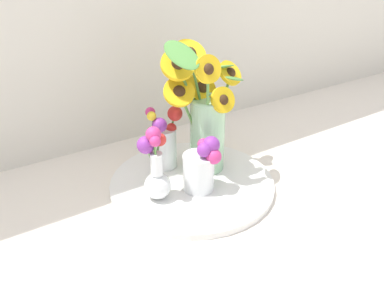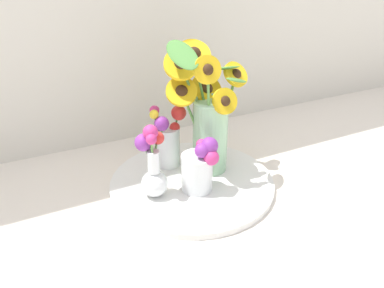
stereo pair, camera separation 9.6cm
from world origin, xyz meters
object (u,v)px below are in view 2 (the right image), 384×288
(vase_small_back, at_px, (167,139))
(vase_small_center, at_px, (199,167))
(vase_bulb_right, at_px, (153,167))
(serving_tray, at_px, (192,183))
(mason_jar_sunflowers, at_px, (208,116))

(vase_small_back, bearing_deg, vase_small_center, -79.94)
(vase_small_back, bearing_deg, vase_bulb_right, -126.42)
(serving_tray, xyz_separation_m, vase_bulb_right, (-0.11, -0.02, 0.09))
(mason_jar_sunflowers, bearing_deg, serving_tray, -147.93)
(serving_tray, distance_m, vase_small_center, 0.09)
(mason_jar_sunflowers, bearing_deg, vase_small_back, 147.06)
(vase_small_center, height_order, vase_bulb_right, vase_bulb_right)
(vase_bulb_right, bearing_deg, serving_tray, 8.00)
(serving_tray, bearing_deg, vase_small_back, 105.24)
(serving_tray, relative_size, mason_jar_sunflowers, 1.18)
(serving_tray, distance_m, vase_bulb_right, 0.15)
(mason_jar_sunflowers, xyz_separation_m, vase_small_center, (-0.07, -0.09, -0.09))
(vase_small_back, bearing_deg, mason_jar_sunflowers, -32.94)
(serving_tray, height_order, vase_small_center, vase_small_center)
(vase_bulb_right, bearing_deg, vase_small_center, -14.79)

